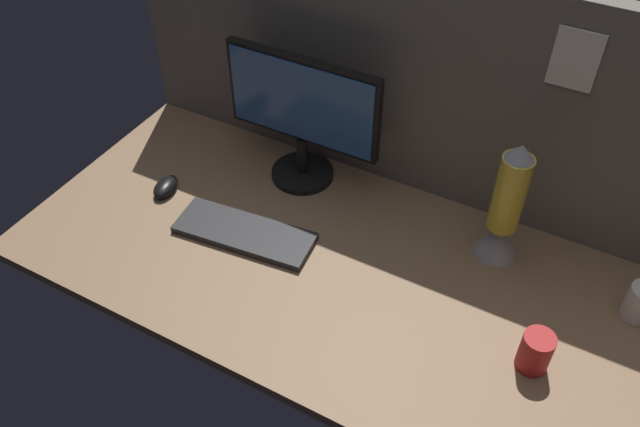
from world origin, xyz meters
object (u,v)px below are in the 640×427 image
(keyboard, at_px, (244,233))
(mug_red_plastic, at_px, (535,352))
(mouse, at_px, (165,187))
(lava_lamp, at_px, (505,211))
(monitor, at_px, (302,114))

(keyboard, xyz_separation_m, mug_red_plastic, (0.77, -0.03, 0.04))
(mouse, distance_m, mug_red_plastic, 1.07)
(keyboard, relative_size, lava_lamp, 1.07)
(keyboard, bearing_deg, mouse, 166.23)
(lava_lamp, bearing_deg, mouse, -166.10)
(mug_red_plastic, bearing_deg, lava_lamp, 120.92)
(monitor, distance_m, lava_lamp, 0.59)
(monitor, bearing_deg, keyboard, -92.60)
(mug_red_plastic, bearing_deg, keyboard, 177.58)
(keyboard, bearing_deg, monitor, 81.24)
(keyboard, relative_size, mouse, 3.85)
(monitor, bearing_deg, mouse, -140.31)
(monitor, distance_m, mug_red_plastic, 0.84)
(keyboard, distance_m, lava_lamp, 0.66)
(lava_lamp, bearing_deg, monitor, 176.70)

